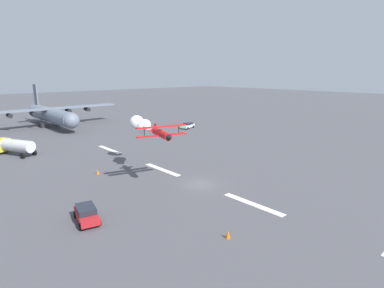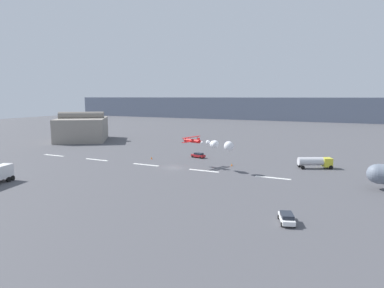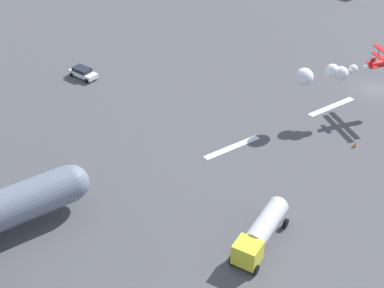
% 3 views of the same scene
% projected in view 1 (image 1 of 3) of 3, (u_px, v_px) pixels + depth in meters
% --- Properties ---
extents(ground_plane, '(440.00, 440.00, 0.00)m').
position_uv_depth(ground_plane, '(201.00, 184.00, 40.68)').
color(ground_plane, '#4C4C51').
rests_on(ground_plane, ground).
extents(runway_stripe_2, '(8.00, 0.90, 0.01)m').
position_uv_depth(runway_stripe_2, '(253.00, 204.00, 34.52)').
color(runway_stripe_2, white).
rests_on(runway_stripe_2, ground).
extents(runway_stripe_3, '(8.00, 0.90, 0.01)m').
position_uv_depth(runway_stripe_3, '(162.00, 170.00, 46.84)').
color(runway_stripe_3, white).
rests_on(runway_stripe_3, ground).
extents(runway_stripe_4, '(8.00, 0.90, 0.01)m').
position_uv_depth(runway_stripe_4, '(109.00, 149.00, 59.15)').
color(runway_stripe_4, white).
rests_on(runway_stripe_4, ground).
extents(cargo_transport_plane, '(29.44, 36.71, 11.14)m').
position_uv_depth(cargo_transport_plane, '(53.00, 115.00, 82.75)').
color(cargo_transport_plane, slate).
rests_on(cargo_transport_plane, ground).
extents(stunt_biplane_red, '(15.63, 7.88, 2.38)m').
position_uv_depth(stunt_biplane_red, '(144.00, 126.00, 45.91)').
color(stunt_biplane_red, red).
extents(fuel_tanker_truck, '(8.67, 6.00, 2.90)m').
position_uv_depth(fuel_tanker_truck, '(13.00, 146.00, 54.86)').
color(fuel_tanker_truck, yellow).
rests_on(fuel_tanker_truck, ground).
extents(followme_car_yellow, '(3.14, 4.77, 1.52)m').
position_uv_depth(followme_car_yellow, '(188.00, 125.00, 81.62)').
color(followme_car_yellow, white).
rests_on(followme_car_yellow, ground).
extents(airport_staff_sedan, '(4.49, 2.77, 1.52)m').
position_uv_depth(airport_staff_sedan, '(87.00, 214.00, 30.39)').
color(airport_staff_sedan, '#B21E23').
rests_on(airport_staff_sedan, ground).
extents(traffic_cone_near, '(0.44, 0.44, 0.75)m').
position_uv_depth(traffic_cone_near, '(228.00, 234.00, 27.34)').
color(traffic_cone_near, orange).
rests_on(traffic_cone_near, ground).
extents(traffic_cone_far, '(0.44, 0.44, 0.75)m').
position_uv_depth(traffic_cone_far, '(98.00, 172.00, 44.63)').
color(traffic_cone_far, orange).
rests_on(traffic_cone_far, ground).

